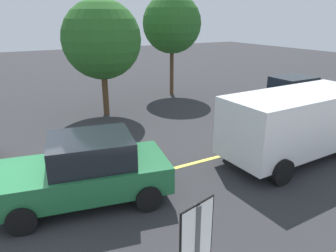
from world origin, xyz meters
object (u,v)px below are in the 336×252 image
(car_blue_approaching, at_px, (294,93))
(tree_right_verge, at_px, (172,24))
(car_green_crossing, at_px, (86,170))
(tree_centre_verge, at_px, (102,40))
(white_van, at_px, (298,121))

(car_blue_approaching, height_order, tree_right_verge, tree_right_verge)
(car_green_crossing, relative_size, tree_centre_verge, 0.84)
(tree_centre_verge, bearing_deg, car_green_crossing, -112.13)
(white_van, xyz_separation_m, car_green_crossing, (-6.66, 0.82, -0.42))
(car_green_crossing, bearing_deg, car_blue_approaching, 15.83)
(tree_centre_verge, bearing_deg, tree_right_verge, 23.49)
(white_van, relative_size, tree_centre_verge, 1.00)
(tree_centre_verge, bearing_deg, white_van, -63.30)
(white_van, height_order, car_green_crossing, white_van)
(car_green_crossing, xyz_separation_m, tree_right_verge, (7.60, 8.96, 3.22))
(car_green_crossing, xyz_separation_m, tree_centre_verge, (2.79, 6.87, 2.62))
(car_blue_approaching, height_order, tree_centre_verge, tree_centre_verge)
(white_van, distance_m, tree_right_verge, 10.21)
(car_green_crossing, relative_size, tree_right_verge, 0.77)
(car_blue_approaching, distance_m, tree_right_verge, 7.62)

